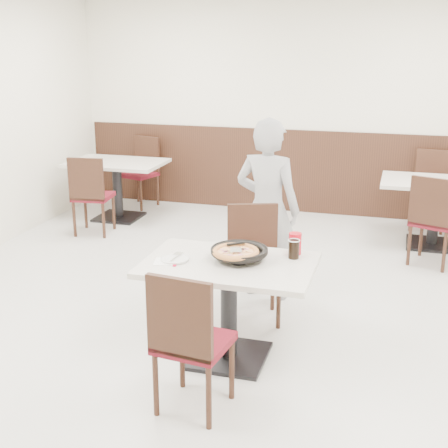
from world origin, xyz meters
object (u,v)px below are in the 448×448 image
(pizza_pan, at_px, (239,254))
(cola_glass, at_px, (294,250))
(main_table, at_px, (229,311))
(bg_chair_left_far, at_px, (139,173))
(chair_near, at_px, (194,339))
(chair_far, at_px, (254,266))
(side_plate, at_px, (175,259))
(red_cup, at_px, (295,244))
(bg_table_right, at_px, (434,214))
(bg_table_left, at_px, (118,190))
(diner_person, at_px, (267,209))
(bg_chair_left_near, at_px, (93,195))
(bg_chair_right_far, at_px, (430,191))
(bg_chair_right_near, at_px, (435,220))
(pizza, at_px, (236,254))

(pizza_pan, xyz_separation_m, cola_glass, (0.36, 0.15, 0.02))
(main_table, bearing_deg, cola_glass, 26.63)
(bg_chair_left_far, bearing_deg, pizza_pan, 139.66)
(cola_glass, relative_size, bg_chair_left_far, 0.14)
(chair_near, height_order, chair_far, same)
(side_plate, distance_m, red_cup, 0.88)
(red_cup, distance_m, bg_table_right, 3.06)
(bg_table_left, bearing_deg, pizza_pan, -51.77)
(diner_person, bearing_deg, side_plate, 83.03)
(side_plate, bearing_deg, cola_glass, 19.27)
(bg_chair_left_near, relative_size, bg_chair_right_far, 1.00)
(bg_table_left, bearing_deg, diner_person, -38.86)
(bg_table_right, bearing_deg, bg_chair_right_near, -92.28)
(side_plate, height_order, bg_chair_left_far, bg_chair_left_far)
(bg_table_left, bearing_deg, bg_chair_left_far, 88.06)
(side_plate, distance_m, bg_chair_left_far, 4.33)
(pizza, distance_m, side_plate, 0.44)
(cola_glass, bearing_deg, pizza, -152.55)
(chair_near, height_order, bg_chair_right_near, same)
(chair_far, bearing_deg, pizza_pan, 73.72)
(pizza, relative_size, diner_person, 0.18)
(chair_far, bearing_deg, bg_table_right, -140.88)
(red_cup, height_order, bg_chair_left_far, bg_chair_left_far)
(cola_glass, bearing_deg, bg_chair_left_near, 140.81)
(diner_person, height_order, bg_chair_right_far, diner_person)
(main_table, xyz_separation_m, pizza_pan, (0.06, 0.07, 0.42))
(pizza_pan, xyz_separation_m, red_cup, (0.36, 0.24, 0.04))
(side_plate, height_order, cola_glass, cola_glass)
(side_plate, bearing_deg, bg_chair_right_far, 64.23)
(bg_table_right, height_order, bg_chair_right_far, bg_chair_right_far)
(main_table, relative_size, pizza, 4.10)
(chair_near, bearing_deg, chair_far, 94.46)
(chair_far, distance_m, side_plate, 0.91)
(diner_person, bearing_deg, main_table, 99.30)
(bg_table_left, height_order, bg_chair_left_near, bg_chair_left_near)
(chair_far, height_order, bg_chair_left_far, same)
(bg_table_left, relative_size, bg_chair_right_near, 1.26)
(pizza_pan, relative_size, bg_table_right, 0.30)
(chair_far, xyz_separation_m, bg_chair_right_far, (1.45, 3.08, 0.00))
(bg_chair_right_far, bearing_deg, chair_far, 71.66)
(cola_glass, bearing_deg, bg_chair_right_near, 64.99)
(main_table, xyz_separation_m, chair_near, (-0.04, -0.67, 0.10))
(chair_far, height_order, cola_glass, chair_far)
(chair_near, xyz_separation_m, diner_person, (0.05, 1.90, 0.34))
(pizza, height_order, bg_table_left, pizza)
(pizza, distance_m, bg_table_left, 3.98)
(pizza_pan, xyz_separation_m, bg_chair_left_far, (-2.41, 3.72, -0.32))
(bg_chair_left_far, bearing_deg, pizza, 139.17)
(bg_chair_right_far, bearing_deg, pizza_pan, 75.95)
(red_cup, relative_size, bg_chair_left_near, 0.17)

